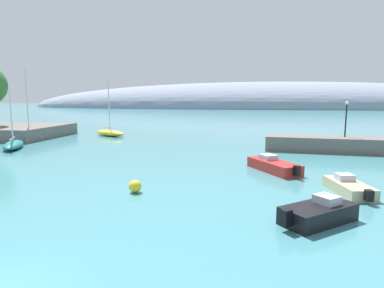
{
  "coord_description": "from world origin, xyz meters",
  "views": [
    {
      "loc": [
        7.98,
        -7.22,
        6.01
      ],
      "look_at": [
        2.66,
        23.82,
        1.47
      ],
      "focal_mm": 30.27,
      "sensor_mm": 36.0,
      "label": 1
    }
  ],
  "objects_px": {
    "mooring_buoy_yellow": "(135,186)",
    "harbor_lamp_post": "(346,115)",
    "motorboat_black_foreground": "(318,213)",
    "sailboat_teal_outer_mooring": "(13,144)",
    "motorboat_sand_alongside_breakwater": "(349,187)",
    "sailboat_grey_mid_mooring": "(29,135)",
    "motorboat_red_outer": "(274,166)",
    "sailboat_yellow_near_shore": "(110,132)"
  },
  "relations": [
    {
      "from": "sailboat_grey_mid_mooring",
      "to": "sailboat_teal_outer_mooring",
      "type": "distance_m",
      "value": 9.0
    },
    {
      "from": "sailboat_teal_outer_mooring",
      "to": "motorboat_black_foreground",
      "type": "relative_size",
      "value": 1.78
    },
    {
      "from": "motorboat_sand_alongside_breakwater",
      "to": "motorboat_red_outer",
      "type": "distance_m",
      "value": 6.97
    },
    {
      "from": "motorboat_black_foreground",
      "to": "motorboat_red_outer",
      "type": "relative_size",
      "value": 0.76
    },
    {
      "from": "sailboat_grey_mid_mooring",
      "to": "motorboat_black_foreground",
      "type": "relative_size",
      "value": 2.49
    },
    {
      "from": "motorboat_sand_alongside_breakwater",
      "to": "motorboat_red_outer",
      "type": "xyz_separation_m",
      "value": [
        -4.21,
        5.55,
        0.07
      ]
    },
    {
      "from": "motorboat_black_foreground",
      "to": "sailboat_teal_outer_mooring",
      "type": "bearing_deg",
      "value": 109.73
    },
    {
      "from": "sailboat_teal_outer_mooring",
      "to": "harbor_lamp_post",
      "type": "relative_size",
      "value": 1.83
    },
    {
      "from": "sailboat_yellow_near_shore",
      "to": "harbor_lamp_post",
      "type": "xyz_separation_m",
      "value": [
        32.03,
        -9.55,
        3.55
      ]
    },
    {
      "from": "motorboat_sand_alongside_breakwater",
      "to": "mooring_buoy_yellow",
      "type": "relative_size",
      "value": 5.54
    },
    {
      "from": "motorboat_sand_alongside_breakwater",
      "to": "motorboat_red_outer",
      "type": "bearing_deg",
      "value": 25.37
    },
    {
      "from": "motorboat_red_outer",
      "to": "harbor_lamp_post",
      "type": "bearing_deg",
      "value": -68.72
    },
    {
      "from": "sailboat_yellow_near_shore",
      "to": "sailboat_grey_mid_mooring",
      "type": "bearing_deg",
      "value": -120.51
    },
    {
      "from": "sailboat_yellow_near_shore",
      "to": "sailboat_grey_mid_mooring",
      "type": "relative_size",
      "value": 0.89
    },
    {
      "from": "sailboat_yellow_near_shore",
      "to": "motorboat_black_foreground",
      "type": "height_order",
      "value": "sailboat_yellow_near_shore"
    },
    {
      "from": "sailboat_grey_mid_mooring",
      "to": "motorboat_red_outer",
      "type": "bearing_deg",
      "value": 178.07
    },
    {
      "from": "mooring_buoy_yellow",
      "to": "motorboat_black_foreground",
      "type": "bearing_deg",
      "value": -17.25
    },
    {
      "from": "sailboat_grey_mid_mooring",
      "to": "motorboat_black_foreground",
      "type": "height_order",
      "value": "sailboat_grey_mid_mooring"
    },
    {
      "from": "sailboat_yellow_near_shore",
      "to": "motorboat_sand_alongside_breakwater",
      "type": "height_order",
      "value": "sailboat_yellow_near_shore"
    },
    {
      "from": "motorboat_red_outer",
      "to": "harbor_lamp_post",
      "type": "height_order",
      "value": "harbor_lamp_post"
    },
    {
      "from": "mooring_buoy_yellow",
      "to": "motorboat_sand_alongside_breakwater",
      "type": "bearing_deg",
      "value": 9.11
    },
    {
      "from": "sailboat_yellow_near_shore",
      "to": "harbor_lamp_post",
      "type": "relative_size",
      "value": 2.28
    },
    {
      "from": "sailboat_yellow_near_shore",
      "to": "mooring_buoy_yellow",
      "type": "relative_size",
      "value": 11.13
    },
    {
      "from": "sailboat_grey_mid_mooring",
      "to": "harbor_lamp_post",
      "type": "height_order",
      "value": "sailboat_grey_mid_mooring"
    },
    {
      "from": "motorboat_black_foreground",
      "to": "motorboat_red_outer",
      "type": "distance_m",
      "value": 11.01
    },
    {
      "from": "sailboat_grey_mid_mooring",
      "to": "mooring_buoy_yellow",
      "type": "relative_size",
      "value": 12.45
    },
    {
      "from": "motorboat_red_outer",
      "to": "mooring_buoy_yellow",
      "type": "bearing_deg",
      "value": 98.24
    },
    {
      "from": "motorboat_black_foreground",
      "to": "harbor_lamp_post",
      "type": "bearing_deg",
      "value": 31.91
    },
    {
      "from": "sailboat_grey_mid_mooring",
      "to": "harbor_lamp_post",
      "type": "relative_size",
      "value": 2.55
    },
    {
      "from": "sailboat_teal_outer_mooring",
      "to": "harbor_lamp_post",
      "type": "bearing_deg",
      "value": -111.86
    },
    {
      "from": "mooring_buoy_yellow",
      "to": "harbor_lamp_post",
      "type": "bearing_deg",
      "value": 47.1
    },
    {
      "from": "motorboat_black_foreground",
      "to": "mooring_buoy_yellow",
      "type": "xyz_separation_m",
      "value": [
        -10.44,
        3.24,
        -0.07
      ]
    },
    {
      "from": "motorboat_black_foreground",
      "to": "motorboat_sand_alongside_breakwater",
      "type": "distance_m",
      "value": 6.13
    },
    {
      "from": "motorboat_sand_alongside_breakwater",
      "to": "harbor_lamp_post",
      "type": "relative_size",
      "value": 1.14
    },
    {
      "from": "motorboat_sand_alongside_breakwater",
      "to": "motorboat_black_foreground",
      "type": "bearing_deg",
      "value": 139.66
    },
    {
      "from": "sailboat_teal_outer_mooring",
      "to": "motorboat_black_foreground",
      "type": "xyz_separation_m",
      "value": [
        30.73,
        -17.9,
        -0.03
      ]
    },
    {
      "from": "sailboat_yellow_near_shore",
      "to": "sailboat_grey_mid_mooring",
      "type": "distance_m",
      "value": 11.4
    },
    {
      "from": "motorboat_sand_alongside_breakwater",
      "to": "sailboat_teal_outer_mooring",
      "type": "bearing_deg",
      "value": 57.84
    },
    {
      "from": "motorboat_sand_alongside_breakwater",
      "to": "motorboat_red_outer",
      "type": "relative_size",
      "value": 0.84
    },
    {
      "from": "sailboat_grey_mid_mooring",
      "to": "motorboat_red_outer",
      "type": "relative_size",
      "value": 1.89
    },
    {
      "from": "mooring_buoy_yellow",
      "to": "harbor_lamp_post",
      "type": "distance_m",
      "value": 26.27
    },
    {
      "from": "sailboat_teal_outer_mooring",
      "to": "motorboat_sand_alongside_breakwater",
      "type": "xyz_separation_m",
      "value": [
        33.67,
        -12.51,
        -0.1
      ]
    }
  ]
}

